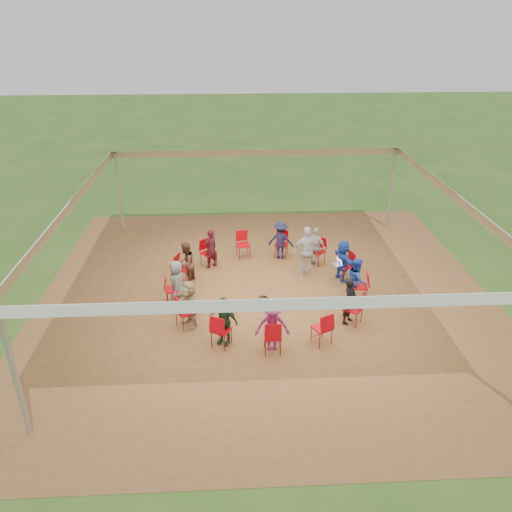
{
  "coord_description": "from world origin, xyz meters",
  "views": [
    {
      "loc": [
        -0.96,
        -12.47,
        7.42
      ],
      "look_at": [
        -0.29,
        0.3,
        1.15
      ],
      "focal_mm": 35.0,
      "sensor_mm": 36.0,
      "label": 1
    }
  ],
  "objects_px": {
    "chair_5": "(183,268)",
    "chair_11": "(353,309)",
    "person_seated_10": "(356,280)",
    "person_seated_0": "(343,260)",
    "chair_9": "(273,336)",
    "person_seated_1": "(316,247)",
    "chair_3": "(243,245)",
    "chair_7": "(185,312)",
    "chair_8": "(221,330)",
    "person_seated_7": "(223,320)",
    "person_seated_2": "(281,240)",
    "person_seated_4": "(186,263)",
    "chair_4": "(209,253)",
    "cable_coil": "(264,298)",
    "chair_2": "(281,244)",
    "person_seated_9": "(349,301)",
    "chair_0": "(346,266)",
    "person_seated_8": "(272,326)",
    "person_seated_6": "(189,304)",
    "laptop": "(338,263)",
    "chair_6": "(173,289)",
    "person_seated_5": "(177,283)",
    "chair_12": "(360,286)",
    "chair_10": "(322,328)",
    "standing_person": "(307,251)",
    "person_seated_3": "(211,248)",
    "chair_1": "(317,251)"
  },
  "relations": [
    {
      "from": "chair_2",
      "to": "person_seated_9",
      "type": "xyz_separation_m",
      "value": [
        1.38,
        -4.04,
        0.21
      ]
    },
    {
      "from": "chair_1",
      "to": "person_seated_1",
      "type": "relative_size",
      "value": 0.69
    },
    {
      "from": "person_seated_2",
      "to": "cable_coil",
      "type": "relative_size",
      "value": 4.08
    },
    {
      "from": "chair_0",
      "to": "chair_6",
      "type": "bearing_deg",
      "value": 83.08
    },
    {
      "from": "chair_3",
      "to": "chair_10",
      "type": "bearing_deg",
      "value": 96.92
    },
    {
      "from": "chair_12",
      "to": "chair_11",
      "type": "bearing_deg",
      "value": 166.15
    },
    {
      "from": "person_seated_1",
      "to": "person_seated_6",
      "type": "distance_m",
      "value": 5.03
    },
    {
      "from": "person_seated_7",
      "to": "person_seated_4",
      "type": "bearing_deg",
      "value": 138.46
    },
    {
      "from": "chair_6",
      "to": "person_seated_0",
      "type": "relative_size",
      "value": 0.69
    },
    {
      "from": "person_seated_5",
      "to": "person_seated_9",
      "type": "height_order",
      "value": "same"
    },
    {
      "from": "person_seated_9",
      "to": "person_seated_10",
      "type": "xyz_separation_m",
      "value": [
        0.45,
        1.13,
        0.0
      ]
    },
    {
      "from": "chair_7",
      "to": "chair_12",
      "type": "relative_size",
      "value": 1.0
    },
    {
      "from": "chair_5",
      "to": "chair_11",
      "type": "bearing_deg",
      "value": 83.08
    },
    {
      "from": "person_seated_0",
      "to": "person_seated_10",
      "type": "bearing_deg",
      "value": 166.15
    },
    {
      "from": "chair_9",
      "to": "person_seated_2",
      "type": "xyz_separation_m",
      "value": [
        0.69,
        5.1,
        0.21
      ]
    },
    {
      "from": "chair_2",
      "to": "person_seated_2",
      "type": "distance_m",
      "value": 0.24
    },
    {
      "from": "chair_0",
      "to": "chair_9",
      "type": "relative_size",
      "value": 1.0
    },
    {
      "from": "chair_3",
      "to": "person_seated_6",
      "type": "bearing_deg",
      "value": 56.3
    },
    {
      "from": "person_seated_8",
      "to": "person_seated_6",
      "type": "bearing_deg",
      "value": 152.31
    },
    {
      "from": "chair_8",
      "to": "standing_person",
      "type": "xyz_separation_m",
      "value": [
        2.6,
        3.55,
        0.36
      ]
    },
    {
      "from": "person_seated_4",
      "to": "chair_9",
      "type": "bearing_deg",
      "value": 54.47
    },
    {
      "from": "chair_4",
      "to": "chair_10",
      "type": "relative_size",
      "value": 1.0
    },
    {
      "from": "laptop",
      "to": "chair_11",
      "type": "bearing_deg",
      "value": 158.53
    },
    {
      "from": "person_seated_7",
      "to": "person_seated_3",
      "type": "bearing_deg",
      "value": 124.62
    },
    {
      "from": "chair_3",
      "to": "laptop",
      "type": "relative_size",
      "value": 2.55
    },
    {
      "from": "chair_9",
      "to": "standing_person",
      "type": "relative_size",
      "value": 0.56
    },
    {
      "from": "person_seated_2",
      "to": "person_seated_6",
      "type": "relative_size",
      "value": 1.0
    },
    {
      "from": "chair_7",
      "to": "laptop",
      "type": "xyz_separation_m",
      "value": [
        4.44,
        2.27,
        0.16
      ]
    },
    {
      "from": "person_seated_9",
      "to": "chair_4",
      "type": "bearing_deg",
      "value": 82.92
    },
    {
      "from": "chair_5",
      "to": "chair_6",
      "type": "relative_size",
      "value": 1.0
    },
    {
      "from": "chair_3",
      "to": "chair_7",
      "type": "xyz_separation_m",
      "value": [
        -1.62,
        -4.06,
        0.0
      ]
    },
    {
      "from": "chair_6",
      "to": "person_seated_9",
      "type": "relative_size",
      "value": 0.69
    },
    {
      "from": "chair_5",
      "to": "chair_11",
      "type": "height_order",
      "value": "same"
    },
    {
      "from": "chair_3",
      "to": "chair_5",
      "type": "distance_m",
      "value": 2.47
    },
    {
      "from": "chair_0",
      "to": "person_seated_4",
      "type": "bearing_deg",
      "value": 69.73
    },
    {
      "from": "chair_6",
      "to": "chair_11",
      "type": "distance_m",
      "value": 4.96
    },
    {
      "from": "person_seated_10",
      "to": "person_seated_0",
      "type": "bearing_deg",
      "value": 13.85
    },
    {
      "from": "chair_2",
      "to": "person_seated_9",
      "type": "height_order",
      "value": "person_seated_9"
    },
    {
      "from": "chair_5",
      "to": "person_seated_2",
      "type": "height_order",
      "value": "person_seated_2"
    },
    {
      "from": "chair_4",
      "to": "chair_8",
      "type": "distance_m",
      "value": 4.37
    },
    {
      "from": "cable_coil",
      "to": "person_seated_0",
      "type": "bearing_deg",
      "value": 22.63
    },
    {
      "from": "chair_2",
      "to": "chair_7",
      "type": "xyz_separation_m",
      "value": [
        -2.89,
        -4.03,
        0.0
      ]
    },
    {
      "from": "person_seated_2",
      "to": "person_seated_4",
      "type": "relative_size",
      "value": 1.0
    },
    {
      "from": "chair_8",
      "to": "person_seated_7",
      "type": "distance_m",
      "value": 0.24
    },
    {
      "from": "person_seated_5",
      "to": "cable_coil",
      "type": "xyz_separation_m",
      "value": [
        2.43,
        0.09,
        -0.64
      ]
    },
    {
      "from": "person_seated_2",
      "to": "laptop",
      "type": "height_order",
      "value": "person_seated_2"
    },
    {
      "from": "chair_3",
      "to": "person_seated_10",
      "type": "bearing_deg",
      "value": 123.7
    },
    {
      "from": "chair_11",
      "to": "person_seated_3",
      "type": "bearing_deg",
      "value": 83.24
    },
    {
      "from": "chair_9",
      "to": "person_seated_1",
      "type": "height_order",
      "value": "person_seated_1"
    },
    {
      "from": "person_seated_1",
      "to": "cable_coil",
      "type": "bearing_deg",
      "value": 91.09
    }
  ]
}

